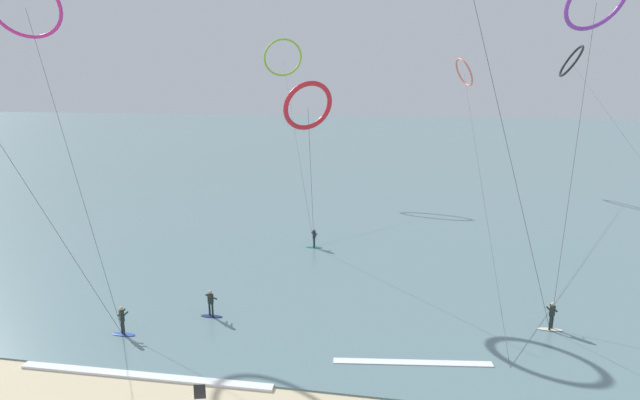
{
  "coord_description": "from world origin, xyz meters",
  "views": [
    {
      "loc": [
        6.22,
        -14.36,
        13.87
      ],
      "look_at": [
        0.0,
        20.92,
        5.57
      ],
      "focal_mm": 28.36,
      "sensor_mm": 36.0,
      "label": 1
    }
  ],
  "objects_px": {
    "kite_charcoal": "(571,61)",
    "kite_violet": "(597,1)",
    "kite_magenta": "(25,7)",
    "kite_lime": "(283,57)",
    "surfer_navy": "(211,305)",
    "kite_crimson": "(308,106)",
    "surfer_teal": "(314,239)",
    "surfer_ivory": "(552,318)",
    "kite_coral": "(464,73)",
    "surfer_cobalt": "(122,323)"
  },
  "relations": [
    {
      "from": "surfer_teal",
      "to": "surfer_ivory",
      "type": "relative_size",
      "value": 1.0
    },
    {
      "from": "kite_charcoal",
      "to": "kite_violet",
      "type": "distance_m",
      "value": 38.35
    },
    {
      "from": "kite_crimson",
      "to": "kite_charcoal",
      "type": "height_order",
      "value": "kite_charcoal"
    },
    {
      "from": "kite_magenta",
      "to": "surfer_teal",
      "type": "bearing_deg",
      "value": 176.99
    },
    {
      "from": "surfer_navy",
      "to": "surfer_cobalt",
      "type": "bearing_deg",
      "value": -114.37
    },
    {
      "from": "kite_lime",
      "to": "kite_coral",
      "type": "bearing_deg",
      "value": 13.16
    },
    {
      "from": "surfer_navy",
      "to": "kite_lime",
      "type": "bearing_deg",
      "value": 126.22
    },
    {
      "from": "kite_crimson",
      "to": "kite_magenta",
      "type": "bearing_deg",
      "value": -33.44
    },
    {
      "from": "kite_magenta",
      "to": "kite_violet",
      "type": "relative_size",
      "value": 1.04
    },
    {
      "from": "kite_coral",
      "to": "kite_violet",
      "type": "distance_m",
      "value": 39.34
    },
    {
      "from": "surfer_cobalt",
      "to": "surfer_teal",
      "type": "distance_m",
      "value": 18.72
    },
    {
      "from": "kite_magenta",
      "to": "kite_coral",
      "type": "bearing_deg",
      "value": -152.98
    },
    {
      "from": "kite_magenta",
      "to": "kite_charcoal",
      "type": "bearing_deg",
      "value": -163.6
    },
    {
      "from": "surfer_teal",
      "to": "kite_magenta",
      "type": "relative_size",
      "value": 0.08
    },
    {
      "from": "surfer_ivory",
      "to": "kite_lime",
      "type": "relative_size",
      "value": 0.06
    },
    {
      "from": "kite_lime",
      "to": "surfer_cobalt",
      "type": "bearing_deg",
      "value": -91.7
    },
    {
      "from": "kite_crimson",
      "to": "surfer_navy",
      "type": "bearing_deg",
      "value": 25.15
    },
    {
      "from": "surfer_cobalt",
      "to": "kite_charcoal",
      "type": "height_order",
      "value": "kite_charcoal"
    },
    {
      "from": "surfer_teal",
      "to": "kite_coral",
      "type": "xyz_separation_m",
      "value": [
        14.82,
        33.59,
        14.47
      ]
    },
    {
      "from": "kite_lime",
      "to": "kite_violet",
      "type": "relative_size",
      "value": 1.34
    },
    {
      "from": "surfer_navy",
      "to": "kite_charcoal",
      "type": "distance_m",
      "value": 57.89
    },
    {
      "from": "surfer_teal",
      "to": "kite_violet",
      "type": "distance_m",
      "value": 26.47
    },
    {
      "from": "surfer_cobalt",
      "to": "kite_magenta",
      "type": "height_order",
      "value": "kite_magenta"
    },
    {
      "from": "kite_coral",
      "to": "kite_magenta",
      "type": "height_order",
      "value": "kite_magenta"
    },
    {
      "from": "kite_coral",
      "to": "kite_violet",
      "type": "bearing_deg",
      "value": 167.42
    },
    {
      "from": "kite_coral",
      "to": "kite_magenta",
      "type": "distance_m",
      "value": 53.26
    },
    {
      "from": "surfer_cobalt",
      "to": "kite_violet",
      "type": "distance_m",
      "value": 33.97
    },
    {
      "from": "kite_charcoal",
      "to": "surfer_cobalt",
      "type": "bearing_deg",
      "value": -36.0
    },
    {
      "from": "surfer_cobalt",
      "to": "kite_coral",
      "type": "height_order",
      "value": "kite_coral"
    },
    {
      "from": "surfer_teal",
      "to": "kite_charcoal",
      "type": "distance_m",
      "value": 45.18
    },
    {
      "from": "surfer_navy",
      "to": "kite_crimson",
      "type": "relative_size",
      "value": 0.12
    },
    {
      "from": "kite_violet",
      "to": "kite_lime",
      "type": "bearing_deg",
      "value": -71.62
    },
    {
      "from": "kite_magenta",
      "to": "kite_lime",
      "type": "relative_size",
      "value": 0.78
    },
    {
      "from": "kite_coral",
      "to": "surfer_cobalt",
      "type": "bearing_deg",
      "value": 137.82
    },
    {
      "from": "surfer_teal",
      "to": "kite_coral",
      "type": "bearing_deg",
      "value": 155.16
    },
    {
      "from": "kite_charcoal",
      "to": "surfer_teal",
      "type": "bearing_deg",
      "value": -41.25
    },
    {
      "from": "surfer_ivory",
      "to": "kite_lime",
      "type": "bearing_deg",
      "value": -107.99
    },
    {
      "from": "surfer_navy",
      "to": "surfer_teal",
      "type": "relative_size",
      "value": 1.0
    },
    {
      "from": "surfer_ivory",
      "to": "kite_coral",
      "type": "height_order",
      "value": "kite_coral"
    },
    {
      "from": "kite_crimson",
      "to": "kite_charcoal",
      "type": "bearing_deg",
      "value": -162.96
    },
    {
      "from": "kite_coral",
      "to": "kite_magenta",
      "type": "bearing_deg",
      "value": 121.62
    },
    {
      "from": "kite_violet",
      "to": "kite_coral",
      "type": "bearing_deg",
      "value": -107.18
    },
    {
      "from": "kite_magenta",
      "to": "kite_violet",
      "type": "xyz_separation_m",
      "value": [
        38.11,
        1.6,
        -0.34
      ]
    },
    {
      "from": "surfer_teal",
      "to": "surfer_ivory",
      "type": "height_order",
      "value": "same"
    },
    {
      "from": "surfer_cobalt",
      "to": "kite_lime",
      "type": "distance_m",
      "value": 46.44
    },
    {
      "from": "surfer_ivory",
      "to": "kite_violet",
      "type": "height_order",
      "value": "kite_violet"
    },
    {
      "from": "surfer_ivory",
      "to": "kite_coral",
      "type": "bearing_deg",
      "value": -139.54
    },
    {
      "from": "kite_magenta",
      "to": "surfer_cobalt",
      "type": "bearing_deg",
      "value": 116.6
    },
    {
      "from": "surfer_cobalt",
      "to": "surfer_ivory",
      "type": "xyz_separation_m",
      "value": [
        23.79,
        4.79,
        0.0
      ]
    },
    {
      "from": "kite_magenta",
      "to": "kite_charcoal",
      "type": "distance_m",
      "value": 61.32
    }
  ]
}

